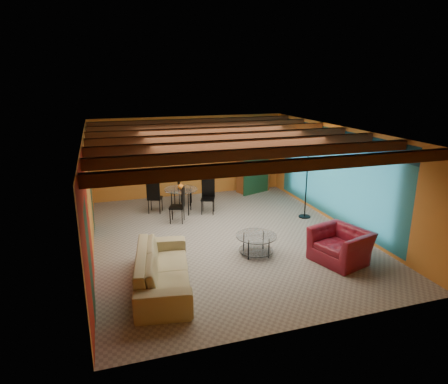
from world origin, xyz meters
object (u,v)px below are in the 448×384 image
object	(u,v)px
armchair	(340,246)
sofa	(163,269)
armoire	(253,165)
vase	(181,176)
floor_lamp	(307,182)
dining_table	(181,196)
coffee_table	(256,245)
potted_plant	(254,131)

from	to	relation	value
armchair	sofa	bearing A→B (deg)	-109.16
armoire	vase	world-z (taller)	armoire
sofa	armoire	distance (m)	7.04
sofa	floor_lamp	distance (m)	5.36
armoire	sofa	bearing A→B (deg)	-146.56
dining_table	floor_lamp	bearing A→B (deg)	-23.63
coffee_table	dining_table	xyz separation A→B (m)	(-1.04, 3.38, 0.28)
armchair	dining_table	xyz separation A→B (m)	(-2.69, 4.27, 0.14)
armoire	potted_plant	bearing A→B (deg)	0.00
dining_table	armoire	distance (m)	3.30
coffee_table	vase	size ratio (longest dim) A/B	4.57
dining_table	floor_lamp	size ratio (longest dim) A/B	0.94
armoire	floor_lamp	size ratio (longest dim) A/B	0.91
floor_lamp	vase	distance (m)	3.66
sofa	vase	distance (m)	4.41
sofa	armoire	bearing A→B (deg)	-27.05
armchair	dining_table	distance (m)	5.05
armoire	vase	bearing A→B (deg)	-173.15
armchair	vase	world-z (taller)	vase
sofa	vase	world-z (taller)	vase
sofa	armoire	world-z (taller)	armoire
dining_table	armoire	size ratio (longest dim) A/B	1.03
dining_table	potted_plant	size ratio (longest dim) A/B	4.00
armchair	coffee_table	bearing A→B (deg)	-135.94
armchair	potted_plant	bearing A→B (deg)	160.17
dining_table	potted_plant	distance (m)	3.67
vase	armoire	bearing A→B (deg)	27.27
vase	sofa	bearing A→B (deg)	-106.43
potted_plant	floor_lamp	bearing A→B (deg)	-81.38
floor_lamp	vase	size ratio (longest dim) A/B	10.29
dining_table	potted_plant	bearing A→B (deg)	27.27
potted_plant	vase	distance (m)	3.43
dining_table	sofa	bearing A→B (deg)	-106.43
sofa	coffee_table	distance (m)	2.40
armoire	dining_table	bearing A→B (deg)	-173.15
floor_lamp	potted_plant	bearing A→B (deg)	98.62
sofa	armchair	world-z (taller)	armchair
armoire	floor_lamp	world-z (taller)	floor_lamp
potted_plant	armoire	bearing A→B (deg)	0.00
coffee_table	sofa	bearing A→B (deg)	-161.02
potted_plant	sofa	bearing A→B (deg)	-126.13
coffee_table	vase	bearing A→B (deg)	107.11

